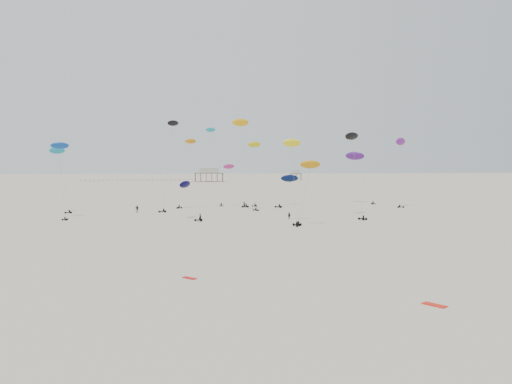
{
  "coord_description": "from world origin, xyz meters",
  "views": [
    {
      "loc": [
        -10.01,
        -17.94,
        13.02
      ],
      "look_at": [
        0.0,
        88.0,
        7.0
      ],
      "focal_mm": 35.0,
      "sensor_mm": 36.0,
      "label": 1
    }
  ],
  "objects": [
    {
      "name": "rig_3",
      "position": [
        -16.7,
        130.61,
        12.46
      ],
      "size": [
        6.36,
        6.07,
        20.62
      ],
      "rotation": [
        0.0,
        0.0,
        2.58
      ],
      "color": "black",
      "rests_on": "ground"
    },
    {
      "name": "rig_11",
      "position": [
        47.62,
        128.07,
        16.96
      ],
      "size": [
        5.18,
        7.61,
        21.07
      ],
      "rotation": [
        0.0,
        0.0,
        4.25
      ],
      "color": "black",
      "rests_on": "ground"
    },
    {
      "name": "rig_6",
      "position": [
        26.25,
        104.6,
        15.98
      ],
      "size": [
        5.27,
        16.71,
        22.7
      ],
      "rotation": [
        0.0,
        0.0,
        0.69
      ],
      "color": "black",
      "rests_on": "ground"
    },
    {
      "name": "rig_14",
      "position": [
        -14.99,
        100.95,
        6.38
      ],
      "size": [
        6.3,
        10.21,
        10.35
      ],
      "rotation": [
        0.0,
        0.0,
        1.48
      ],
      "color": "black",
      "rests_on": "ground"
    },
    {
      "name": "spectator_0",
      "position": [
        -12.04,
        96.27,
        0.0
      ],
      "size": [
        0.82,
        0.82,
        1.9
      ],
      "primitive_type": "imported",
      "rotation": [
        0.0,
        0.0,
        2.35
      ],
      "color": "black",
      "rests_on": "ground"
    },
    {
      "name": "pavilion_main",
      "position": [
        -10.0,
        350.0,
        4.22
      ],
      "size": [
        21.0,
        13.0,
        9.8
      ],
      "color": "brown",
      "rests_on": "ground"
    },
    {
      "name": "rig_1",
      "position": [
        -8.02,
        137.93,
        13.23
      ],
      "size": [
        5.55,
        7.37,
        24.55
      ],
      "rotation": [
        0.0,
        0.0,
        6.27
      ],
      "color": "black",
      "rests_on": "ground"
    },
    {
      "name": "rig_4",
      "position": [
        -0.59,
        121.71,
        21.34
      ],
      "size": [
        7.73,
        5.59,
        25.78
      ],
      "rotation": [
        0.0,
        0.0,
        3.82
      ],
      "color": "black",
      "rests_on": "ground"
    },
    {
      "name": "rig_13",
      "position": [
        -45.57,
        106.19,
        14.53
      ],
      "size": [
        6.24,
        10.03,
        18.84
      ],
      "rotation": [
        0.0,
        0.0,
        5.94
      ],
      "color": "black",
      "rests_on": "ground"
    },
    {
      "name": "spectator_2",
      "position": [
        -29.28,
        117.6,
        0.0
      ],
      "size": [
        1.45,
        0.94,
        2.29
      ],
      "primitive_type": "imported",
      "rotation": [
        0.0,
        0.0,
        6.12
      ],
      "color": "black",
      "rests_on": "ground"
    },
    {
      "name": "ground_plane",
      "position": [
        0.0,
        200.0,
        0.0
      ],
      "size": [
        900.0,
        900.0,
        0.0
      ],
      "primitive_type": "plane",
      "color": "beige"
    },
    {
      "name": "spectator_3",
      "position": [
        0.41,
        129.7,
        0.0
      ],
      "size": [
        0.77,
        0.55,
        2.07
      ],
      "primitive_type": "imported",
      "rotation": [
        0.0,
        0.0,
        3.1
      ],
      "color": "black",
      "rests_on": "ground"
    },
    {
      "name": "rig_0",
      "position": [
        8.78,
        92.52,
        13.15
      ],
      "size": [
        4.53,
        14.1,
        20.22
      ],
      "rotation": [
        0.0,
        0.0,
        3.05
      ],
      "color": "black",
      "rests_on": "ground"
    },
    {
      "name": "rig_10",
      "position": [
        14.68,
        137.06,
        7.09
      ],
      "size": [
        9.08,
        13.04,
        13.57
      ],
      "rotation": [
        0.0,
        0.0,
        1.22
      ],
      "color": "black",
      "rests_on": "ground"
    },
    {
      "name": "spectator_1",
      "position": [
        8.77,
        97.5,
        0.0
      ],
      "size": [
        1.05,
        0.83,
        1.87
      ],
      "primitive_type": "imported",
      "rotation": [
        0.0,
        0.0,
        5.92
      ],
      "color": "black",
      "rests_on": "ground"
    },
    {
      "name": "rig_8",
      "position": [
        10.8,
        86.57,
        9.92
      ],
      "size": [
        6.36,
        3.92,
        13.97
      ],
      "rotation": [
        0.0,
        0.0,
        1.18
      ],
      "color": "black",
      "rests_on": "ground"
    },
    {
      "name": "rig_12",
      "position": [
        39.35,
        145.98,
        14.45
      ],
      "size": [
        7.89,
        13.08,
        18.15
      ],
      "rotation": [
        0.0,
        0.0,
        -0.1
      ],
      "color": "black",
      "rests_on": "ground"
    },
    {
      "name": "pavilion_small",
      "position": [
        60.0,
        380.0,
        3.49
      ],
      "size": [
        9.0,
        7.0,
        8.0
      ],
      "color": "brown",
      "rests_on": "ground"
    },
    {
      "name": "rig_2",
      "position": [
        -20.97,
        124.11,
        16.5
      ],
      "size": [
        5.36,
        13.77,
        26.2
      ],
      "rotation": [
        0.0,
        0.0,
        1.81
      ],
      "color": "black",
      "rests_on": "ground"
    },
    {
      "name": "rig_7",
      "position": [
        -2.16,
        134.76,
        7.99
      ],
      "size": [
        7.99,
        9.56,
        13.84
      ],
      "rotation": [
        0.0,
        0.0,
        1.8
      ],
      "color": "black",
      "rests_on": "ground"
    },
    {
      "name": "pier_fence",
      "position": [
        -62.0,
        350.0,
        0.77
      ],
      "size": [
        80.2,
        0.2,
        1.5
      ],
      "color": "black",
      "rests_on": "ground"
    },
    {
      "name": "rig_5",
      "position": [
        4.36,
        139.21,
        14.48
      ],
      "size": [
        4.7,
        11.4,
        20.58
      ],
      "rotation": [
        0.0,
        0.0,
        5.86
      ],
      "color": "black",
      "rests_on": "ground"
    },
    {
      "name": "rig_9",
      "position": [
        -50.0,
        120.52,
        13.03
      ],
      "size": [
        7.31,
        6.79,
        17.68
      ],
      "rotation": [
        0.0,
        0.0,
        1.99
      ],
      "color": "black",
      "rests_on": "ground"
    },
    {
      "name": "grounded_kite_b",
      "position": [
        -12.27,
        38.56,
        0.0
      ],
      "size": [
        1.79,
        1.75,
        0.07
      ],
      "primitive_type": "cube",
      "rotation": [
        0.0,
        0.0,
        -0.76
      ],
      "color": "red",
      "rests_on": "ground"
    },
    {
      "name": "grounded_kite_a",
      "position": [
        10.62,
        25.51,
        0.0
      ],
      "size": [
        2.05,
        2.29,
        0.08
      ],
      "primitive_type": "cube",
      "rotation": [
        0.0,
        0.0,
        -0.92
      ],
      "color": "red",
      "rests_on": "ground"
    }
  ]
}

